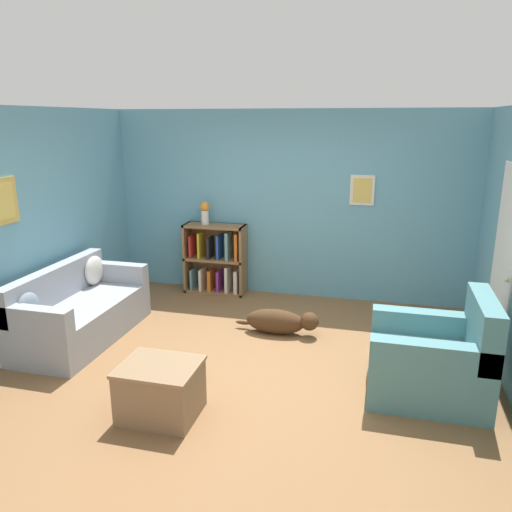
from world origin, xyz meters
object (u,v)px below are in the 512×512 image
at_px(dog, 280,321).
at_px(coffee_table, 160,389).
at_px(couch, 79,312).
at_px(recliner_chair, 435,360).
at_px(vase, 205,212).
at_px(bookshelf, 217,260).

bearing_deg(dog, coffee_table, -108.61).
relative_size(couch, coffee_table, 2.69).
height_order(recliner_chair, vase, vase).
bearing_deg(bookshelf, vase, -172.82).
xyz_separation_m(couch, vase, (0.87, 1.90, 0.88)).
xyz_separation_m(couch, dog, (2.23, 0.68, -0.16)).
bearing_deg(dog, couch, -163.04).
bearing_deg(recliner_chair, bookshelf, 142.16).
xyz_separation_m(recliner_chair, coffee_table, (-2.28, -0.94, -0.09)).
bearing_deg(vase, bookshelf, 7.18).
distance_m(recliner_chair, dog, 1.91).
distance_m(bookshelf, dog, 1.76).
distance_m(coffee_table, vase, 3.34).
xyz_separation_m(coffee_table, dog, (0.64, 1.91, -0.10)).
height_order(recliner_chair, coffee_table, recliner_chair).
relative_size(recliner_chair, dog, 1.02).
bearing_deg(dog, bookshelf, 134.27).
xyz_separation_m(bookshelf, recliner_chair, (2.84, -2.21, -0.14)).
height_order(coffee_table, vase, vase).
height_order(couch, coffee_table, couch).
xyz_separation_m(bookshelf, dog, (1.21, -1.24, -0.33)).
height_order(couch, bookshelf, bookshelf).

